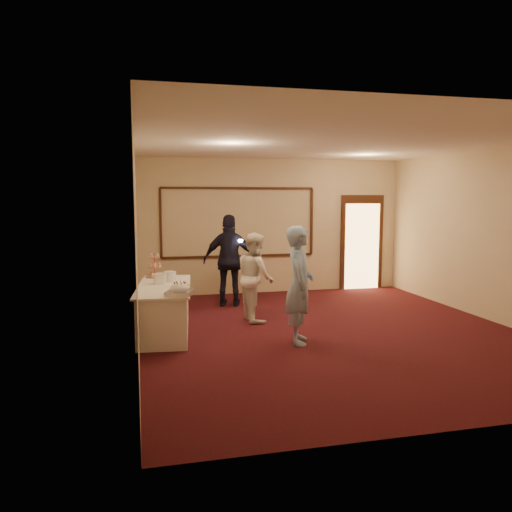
% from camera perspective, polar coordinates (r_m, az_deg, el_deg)
% --- Properties ---
extents(floor, '(7.00, 7.00, 0.00)m').
position_cam_1_polar(floor, '(8.22, 8.48, -8.51)').
color(floor, black).
rests_on(floor, ground).
extents(room_walls, '(6.04, 7.04, 3.02)m').
position_cam_1_polar(room_walls, '(7.93, 8.73, 5.75)').
color(room_walls, beige).
rests_on(room_walls, floor).
extents(wall_molding, '(3.45, 0.04, 1.55)m').
position_cam_1_polar(wall_molding, '(11.05, -1.98, 3.87)').
color(wall_molding, black).
rests_on(wall_molding, room_walls).
extents(doorway, '(1.05, 0.07, 2.20)m').
position_cam_1_polar(doorway, '(12.01, 11.98, 1.47)').
color(doorway, black).
rests_on(doorway, floor).
extents(buffet_table, '(1.02, 2.16, 0.77)m').
position_cam_1_polar(buffet_table, '(8.07, -10.39, -6.00)').
color(buffet_table, silver).
rests_on(buffet_table, floor).
extents(pavlova_tray, '(0.46, 0.54, 0.18)m').
position_cam_1_polar(pavlova_tray, '(7.18, -8.68, -3.83)').
color(pavlova_tray, silver).
rests_on(pavlova_tray, buffet_table).
extents(cupcake_stand, '(0.32, 0.32, 0.47)m').
position_cam_1_polar(cupcake_stand, '(8.81, -11.49, -1.31)').
color(cupcake_stand, '#CC4F52').
rests_on(cupcake_stand, buffet_table).
extents(plate_stack_a, '(0.20, 0.20, 0.17)m').
position_cam_1_polar(plate_stack_a, '(8.12, -10.91, -2.57)').
color(plate_stack_a, white).
rests_on(plate_stack_a, buffet_table).
extents(plate_stack_b, '(0.20, 0.20, 0.17)m').
position_cam_1_polar(plate_stack_b, '(8.32, -9.80, -2.34)').
color(plate_stack_b, white).
rests_on(plate_stack_b, buffet_table).
extents(tart, '(0.30, 0.30, 0.06)m').
position_cam_1_polar(tart, '(7.63, -8.58, -3.55)').
color(tart, white).
rests_on(tart, buffet_table).
extents(man, '(0.57, 0.72, 1.74)m').
position_cam_1_polar(man, '(7.36, 4.97, -3.32)').
color(man, '#94B8E6').
rests_on(man, floor).
extents(woman, '(0.65, 0.80, 1.54)m').
position_cam_1_polar(woman, '(8.70, -0.07, -2.39)').
color(woman, white).
rests_on(woman, floor).
extents(guest, '(1.14, 0.70, 1.82)m').
position_cam_1_polar(guest, '(9.86, -2.98, -0.52)').
color(guest, black).
rests_on(guest, floor).
extents(camera_flash, '(0.08, 0.05, 0.05)m').
position_cam_1_polar(camera_flash, '(9.62, -1.80, 1.75)').
color(camera_flash, white).
rests_on(camera_flash, guest).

